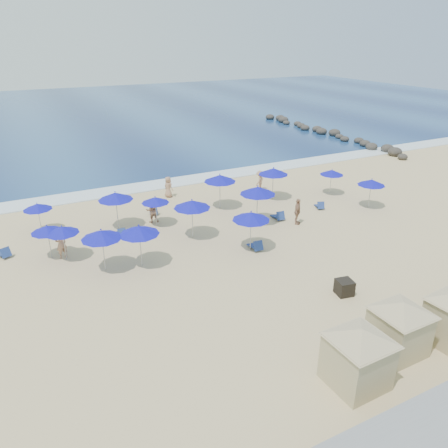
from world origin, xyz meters
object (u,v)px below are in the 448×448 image
at_px(cabana_0, 359,350).
at_px(umbrella_11, 372,182).
at_px(umbrella_3, 139,230).
at_px(umbrella_12, 101,234).
at_px(umbrella_4, 115,196).
at_px(umbrella_8, 258,190).
at_px(umbrella_9, 273,171).
at_px(umbrella_2, 37,207).
at_px(beachgoer_3, 260,181).
at_px(beachgoer_1, 152,210).
at_px(umbrella_1, 47,229).
at_px(beachgoer_4, 168,187).
at_px(rock_jetty, 326,132).
at_px(cabana_1, 400,321).
at_px(umbrella_0, 62,230).
at_px(umbrella_7, 220,178).
at_px(beachgoer_0, 61,244).
at_px(umbrella_5, 155,200).
at_px(umbrella_13, 192,204).
at_px(beachgoer_2, 297,212).
at_px(trash_bin, 344,287).
at_px(umbrella_10, 332,172).
at_px(umbrella_6, 251,216).

bearing_deg(cabana_0, umbrella_11, 44.51).
relative_size(umbrella_3, umbrella_12, 1.01).
distance_m(umbrella_3, umbrella_4, 5.70).
height_order(umbrella_8, umbrella_9, umbrella_8).
bearing_deg(umbrella_2, beachgoer_3, 2.21).
height_order(umbrella_3, beachgoer_1, umbrella_3).
height_order(umbrella_1, beachgoer_4, umbrella_1).
xyz_separation_m(rock_jetty, cabana_1, (-24.20, -34.01, 1.10)).
distance_m(umbrella_0, umbrella_2, 4.67).
xyz_separation_m(umbrella_9, umbrella_12, (-14.22, -5.37, -0.08)).
height_order(umbrella_8, beachgoer_1, umbrella_8).
height_order(umbrella_7, beachgoer_0, umbrella_7).
distance_m(umbrella_1, umbrella_5, 7.09).
height_order(umbrella_0, beachgoer_0, umbrella_0).
xyz_separation_m(umbrella_13, beachgoer_2, (7.11, -1.23, -1.35)).
bearing_deg(rock_jetty, umbrella_13, -143.20).
distance_m(trash_bin, umbrella_11, 12.80).
bearing_deg(umbrella_10, umbrella_4, 176.18).
bearing_deg(umbrella_12, beachgoer_1, 49.78).
distance_m(umbrella_4, umbrella_10, 16.87).
relative_size(umbrella_2, umbrella_5, 0.98).
distance_m(cabana_1, umbrella_8, 13.91).
distance_m(umbrella_5, umbrella_6, 7.10).
bearing_deg(umbrella_12, umbrella_13, 16.04).
relative_size(cabana_0, umbrella_6, 1.68).
distance_m(umbrella_4, umbrella_11, 18.09).
bearing_deg(umbrella_2, umbrella_13, -31.77).
bearing_deg(umbrella_5, beachgoer_1, 95.73).
relative_size(umbrella_0, umbrella_4, 0.82).
distance_m(umbrella_12, beachgoer_0, 3.45).
distance_m(umbrella_11, beachgoer_0, 21.50).
xyz_separation_m(beachgoer_0, beachgoer_4, (9.01, 6.85, -0.05)).
distance_m(umbrella_8, beachgoer_0, 12.61).
relative_size(umbrella_5, umbrella_7, 0.79).
height_order(beachgoer_0, beachgoer_3, beachgoer_0).
bearing_deg(umbrella_13, umbrella_0, 175.31).
relative_size(umbrella_4, umbrella_13, 0.99).
bearing_deg(beachgoer_4, beachgoer_3, -130.74).
distance_m(umbrella_10, beachgoer_1, 14.56).
bearing_deg(beachgoer_4, beachgoer_0, 101.35).
distance_m(umbrella_3, umbrella_5, 5.60).
bearing_deg(umbrella_1, umbrella_7, 11.76).
xyz_separation_m(umbrella_10, umbrella_12, (-18.92, -4.18, 0.33)).
xyz_separation_m(umbrella_5, umbrella_7, (5.21, 0.91, 0.48)).
bearing_deg(umbrella_13, umbrella_6, -53.15).
bearing_deg(umbrella_2, cabana_1, -58.78).
xyz_separation_m(umbrella_2, beachgoer_3, (16.91, 0.65, -0.95)).
xyz_separation_m(umbrella_0, umbrella_11, (21.23, -1.76, 0.13)).
bearing_deg(rock_jetty, umbrella_10, -128.45).
relative_size(rock_jetty, umbrella_7, 10.05).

